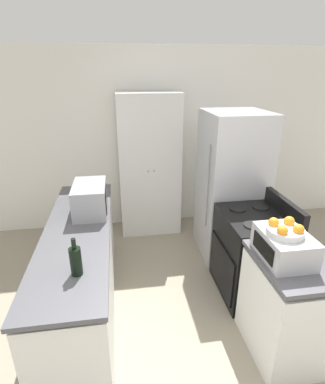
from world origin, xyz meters
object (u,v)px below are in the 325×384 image
at_px(pantry_cabinet, 149,166).
at_px(refrigerator, 231,187).
at_px(stove, 252,254).
at_px(toaster_oven, 284,246).
at_px(fruit_bowl, 285,229).
at_px(wine_bottle, 76,260).
at_px(microwave, 90,198).

bearing_deg(pantry_cabinet, refrigerator, -38.51).
bearing_deg(refrigerator, pantry_cabinet, 141.49).
bearing_deg(stove, toaster_oven, -99.91).
xyz_separation_m(stove, fruit_bowl, (-0.14, -0.72, 0.71)).
bearing_deg(refrigerator, fruit_bowl, -96.65).
distance_m(wine_bottle, fruit_bowl, 1.55).
bearing_deg(pantry_cabinet, microwave, -121.36).
bearing_deg(pantry_cabinet, stove, -59.86).
relative_size(microwave, wine_bottle, 1.82).
bearing_deg(fruit_bowl, refrigerator, 83.35).
xyz_separation_m(pantry_cabinet, fruit_bowl, (0.77, -2.28, 0.17)).
height_order(microwave, toaster_oven, microwave).
relative_size(wine_bottle, fruit_bowl, 1.04).
bearing_deg(stove, pantry_cabinet, 120.14).
distance_m(stove, microwave, 1.79).
height_order(pantry_cabinet, fruit_bowl, pantry_cabinet).
relative_size(pantry_cabinet, microwave, 3.81).
relative_size(pantry_cabinet, refrigerator, 1.09).
bearing_deg(stove, fruit_bowl, -101.18).
relative_size(pantry_cabinet, fruit_bowl, 7.21).
bearing_deg(refrigerator, stove, -92.58).
distance_m(stove, toaster_oven, 0.91).
distance_m(refrigerator, fruit_bowl, 1.56).
xyz_separation_m(pantry_cabinet, stove, (0.91, -1.57, -0.54)).
height_order(stove, wine_bottle, wine_bottle).
bearing_deg(stove, microwave, 167.90).
xyz_separation_m(pantry_cabinet, microwave, (-0.74, -1.21, 0.06)).
height_order(refrigerator, fruit_bowl, refrigerator).
height_order(stove, fruit_bowl, fruit_bowl).
relative_size(stove, toaster_oven, 2.37).
distance_m(pantry_cabinet, fruit_bowl, 2.41).
relative_size(microwave, fruit_bowl, 1.89).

